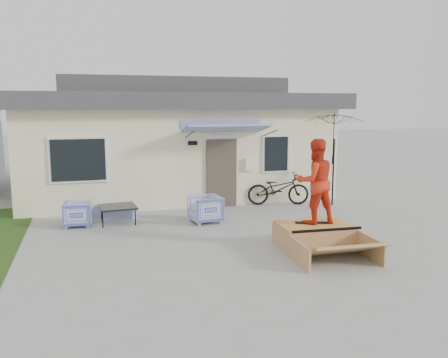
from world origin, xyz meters
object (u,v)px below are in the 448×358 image
object	(u,v)px
armchair_right	(205,208)
coffee_table	(118,214)
loveseat	(114,208)
armchair_left	(78,213)
bicycle	(278,185)
skateboard	(314,222)
patio_umbrella	(334,150)
skate_ramp	(314,235)
skater	(315,180)

from	to	relation	value
armchair_right	coffee_table	bearing A→B (deg)	-112.46
loveseat	armchair_right	bearing A→B (deg)	172.61
armchair_left	coffee_table	bearing A→B (deg)	-82.19
bicycle	skateboard	bearing A→B (deg)	-179.25
coffee_table	skateboard	size ratio (longest dim) A/B	1.13
armchair_right	patio_umbrella	size ratio (longest dim) A/B	0.36
loveseat	armchair_right	xyz separation A→B (m)	(2.32, -1.39, 0.15)
armchair_right	skate_ramp	bearing A→B (deg)	24.92
coffee_table	skate_ramp	xyz separation A→B (m)	(4.04, -3.47, 0.03)
skateboard	skater	size ratio (longest dim) A/B	0.44
loveseat	armchair_right	world-z (taller)	armchair_right
loveseat	skateboard	size ratio (longest dim) A/B	1.57
armchair_right	skateboard	bearing A→B (deg)	25.44
loveseat	armchair_left	distance (m)	1.28
bicycle	skate_ramp	world-z (taller)	bicycle
armchair_left	coffee_table	distance (m)	1.03
loveseat	skate_ramp	size ratio (longest dim) A/B	0.61
armchair_right	skater	xyz separation A→B (m)	(1.78, -2.80, 1.11)
coffee_table	bicycle	distance (m)	5.14
coffee_table	skateboard	bearing A→B (deg)	-40.23
armchair_right	coffee_table	size ratio (longest dim) A/B	0.86
loveseat	patio_umbrella	distance (m)	6.89
armchair_left	skater	xyz separation A→B (m)	(5.06, -3.34, 1.15)
armchair_left	skate_ramp	distance (m)	6.09
armchair_left	skater	distance (m)	6.17
skater	coffee_table	bearing A→B (deg)	-40.84
armchair_left	armchair_right	size ratio (longest dim) A/B	0.89
armchair_right	skater	size ratio (longest dim) A/B	0.43
skate_ramp	armchair_right	bearing A→B (deg)	125.03
loveseat	skate_ramp	bearing A→B (deg)	157.53
patio_umbrella	skate_ramp	bearing A→B (deg)	-123.96
armchair_left	skater	size ratio (longest dim) A/B	0.38
armchair_left	armchair_right	bearing A→B (deg)	-96.12
coffee_table	bicycle	bearing A→B (deg)	10.70
patio_umbrella	skater	world-z (taller)	skater
loveseat	coffee_table	xyz separation A→B (m)	(0.06, -0.77, -0.02)
skateboard	armchair_left	bearing A→B (deg)	163.82
skate_ramp	skateboard	xyz separation A→B (m)	(0.00, 0.05, 0.29)
loveseat	bicycle	distance (m)	5.12
coffee_table	skater	xyz separation A→B (m)	(4.04, -3.42, 1.28)
skateboard	skater	world-z (taller)	skater
skateboard	skater	bearing A→B (deg)	0.00
armchair_left	skateboard	bearing A→B (deg)	-120.18
skate_ramp	skater	size ratio (longest dim) A/B	1.13
coffee_table	loveseat	bearing A→B (deg)	94.73
patio_umbrella	skateboard	distance (m)	4.79
skateboard	coffee_table	bearing A→B (deg)	156.98
armchair_left	bicycle	size ratio (longest dim) A/B	0.37
loveseat	skate_ramp	xyz separation A→B (m)	(4.10, -4.24, 0.01)
coffee_table	skate_ramp	size ratio (longest dim) A/B	0.44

